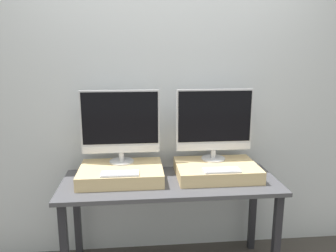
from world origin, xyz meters
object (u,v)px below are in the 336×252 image
object	(u,v)px
monitor_right	(214,123)
keyboard_left	(120,174)
keyboard_right	(222,170)
monitor_left	(120,124)

from	to	relation	value
monitor_right	keyboard_left	bearing A→B (deg)	-159.62
keyboard_left	keyboard_right	distance (m)	0.72
monitor_left	keyboard_left	xyz separation A→B (m)	(-0.00, -0.27, -0.29)
monitor_left	keyboard_right	distance (m)	0.82
monitor_left	monitor_right	world-z (taller)	same
monitor_right	keyboard_right	distance (m)	0.39
keyboard_right	keyboard_left	bearing A→B (deg)	180.00
monitor_left	keyboard_right	world-z (taller)	monitor_left
monitor_right	keyboard_right	xyz separation A→B (m)	(0.00, -0.27, -0.29)
keyboard_right	monitor_left	bearing A→B (deg)	159.62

